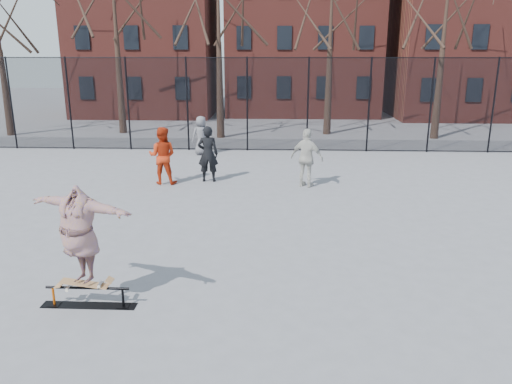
{
  "coord_description": "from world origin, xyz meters",
  "views": [
    {
      "loc": [
        -0.03,
        -8.62,
        4.24
      ],
      "look_at": [
        -0.49,
        1.5,
        1.36
      ],
      "focal_mm": 35.0,
      "sensor_mm": 36.0,
      "label": 1
    }
  ],
  "objects_px": {
    "skate_rail": "(88,298)",
    "skateboard": "(85,284)",
    "skater": "(80,235)",
    "bystander_black": "(208,154)",
    "bystander_grey": "(201,135)",
    "bystander_white": "(307,158)",
    "bystander_red": "(162,156)"
  },
  "relations": [
    {
      "from": "skate_rail",
      "to": "skateboard",
      "type": "xyz_separation_m",
      "value": [
        -0.04,
        0.0,
        0.27
      ]
    },
    {
      "from": "skater",
      "to": "bystander_black",
      "type": "xyz_separation_m",
      "value": [
        0.94,
        8.58,
        -0.36
      ]
    },
    {
      "from": "skate_rail",
      "to": "bystander_black",
      "type": "bearing_deg",
      "value": 84.04
    },
    {
      "from": "bystander_black",
      "to": "skate_rail",
      "type": "bearing_deg",
      "value": 82.33
    },
    {
      "from": "bystander_grey",
      "to": "skate_rail",
      "type": "bearing_deg",
      "value": 64.49
    },
    {
      "from": "bystander_grey",
      "to": "bystander_white",
      "type": "height_order",
      "value": "bystander_white"
    },
    {
      "from": "bystander_grey",
      "to": "bystander_black",
      "type": "bearing_deg",
      "value": 75.92
    },
    {
      "from": "bystander_black",
      "to": "bystander_grey",
      "type": "bearing_deg",
      "value": -80.27
    },
    {
      "from": "skateboard",
      "to": "bystander_white",
      "type": "xyz_separation_m",
      "value": [
        4.19,
        8.04,
        0.53
      ]
    },
    {
      "from": "skater",
      "to": "bystander_red",
      "type": "xyz_separation_m",
      "value": [
        -0.51,
        8.22,
        -0.36
      ]
    },
    {
      "from": "bystander_red",
      "to": "skateboard",
      "type": "bearing_deg",
      "value": 95.04
    },
    {
      "from": "skateboard",
      "to": "bystander_black",
      "type": "relative_size",
      "value": 0.47
    },
    {
      "from": "skate_rail",
      "to": "bystander_black",
      "type": "height_order",
      "value": "bystander_black"
    },
    {
      "from": "skater",
      "to": "bystander_grey",
      "type": "relative_size",
      "value": 1.26
    },
    {
      "from": "bystander_black",
      "to": "skater",
      "type": "bearing_deg",
      "value": 82.06
    },
    {
      "from": "skateboard",
      "to": "bystander_grey",
      "type": "height_order",
      "value": "bystander_grey"
    },
    {
      "from": "skateboard",
      "to": "bystander_grey",
      "type": "distance_m",
      "value": 13.02
    },
    {
      "from": "skateboard",
      "to": "bystander_white",
      "type": "relative_size",
      "value": 0.46
    },
    {
      "from": "skate_rail",
      "to": "bystander_white",
      "type": "bearing_deg",
      "value": 62.71
    },
    {
      "from": "skater",
      "to": "bystander_red",
      "type": "relative_size",
      "value": 1.1
    },
    {
      "from": "skate_rail",
      "to": "skater",
      "type": "relative_size",
      "value": 0.8
    },
    {
      "from": "bystander_red",
      "to": "bystander_white",
      "type": "xyz_separation_m",
      "value": [
        4.7,
        -0.18,
        0.0
      ]
    },
    {
      "from": "skate_rail",
      "to": "bystander_red",
      "type": "distance_m",
      "value": 8.28
    },
    {
      "from": "skater",
      "to": "bystander_black",
      "type": "distance_m",
      "value": 8.64
    },
    {
      "from": "skate_rail",
      "to": "skater",
      "type": "xyz_separation_m",
      "value": [
        -0.04,
        0.0,
        1.16
      ]
    },
    {
      "from": "bystander_grey",
      "to": "bystander_red",
      "type": "height_order",
      "value": "bystander_red"
    },
    {
      "from": "skate_rail",
      "to": "bystander_red",
      "type": "height_order",
      "value": "bystander_red"
    },
    {
      "from": "bystander_black",
      "to": "bystander_red",
      "type": "distance_m",
      "value": 1.49
    },
    {
      "from": "skateboard",
      "to": "bystander_red",
      "type": "relative_size",
      "value": 0.47
    },
    {
      "from": "bystander_black",
      "to": "bystander_white",
      "type": "distance_m",
      "value": 3.3
    },
    {
      "from": "skateboard",
      "to": "bystander_black",
      "type": "height_order",
      "value": "bystander_black"
    },
    {
      "from": "bystander_red",
      "to": "bystander_white",
      "type": "relative_size",
      "value": 1.0
    }
  ]
}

